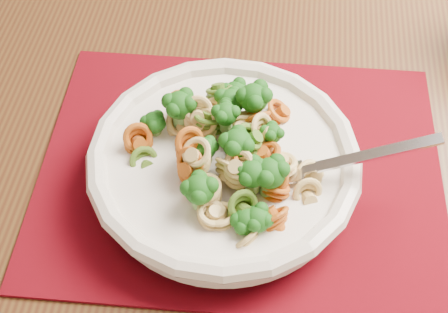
% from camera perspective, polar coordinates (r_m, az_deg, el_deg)
% --- Properties ---
extents(dining_table, '(1.62, 1.22, 0.76)m').
position_cam_1_polar(dining_table, '(0.77, 3.07, 0.86)').
color(dining_table, '#4B3015').
rests_on(dining_table, ground).
extents(placemat, '(0.46, 0.39, 0.00)m').
position_cam_1_polar(placemat, '(0.62, 1.54, -1.18)').
color(placemat, '#61040F').
rests_on(placemat, dining_table).
extents(pasta_bowl, '(0.26, 0.26, 0.05)m').
position_cam_1_polar(pasta_bowl, '(0.59, -0.00, -0.61)').
color(pasta_bowl, silver).
rests_on(pasta_bowl, placemat).
extents(pasta_broccoli_heap, '(0.22, 0.22, 0.06)m').
position_cam_1_polar(pasta_broccoli_heap, '(0.58, -0.00, 0.37)').
color(pasta_broccoli_heap, '#DCB56C').
rests_on(pasta_broccoli_heap, pasta_bowl).
extents(fork, '(0.18, 0.08, 0.08)m').
position_cam_1_polar(fork, '(0.57, 6.01, -1.54)').
color(fork, silver).
rests_on(fork, pasta_bowl).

